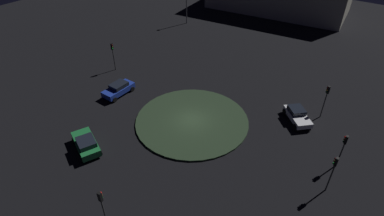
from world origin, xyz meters
name	(u,v)px	position (x,y,z in m)	size (l,w,h in m)	color
ground_plane	(192,121)	(0.00, 0.00, 0.00)	(118.52, 118.52, 0.00)	black
roundabout_island	(192,121)	(0.00, 0.00, 0.10)	(12.92, 12.92, 0.20)	#263823
car_green	(86,144)	(10.05, -6.03, 0.78)	(3.41, 4.69, 1.53)	#1E7238
car_blue	(119,89)	(0.93, -11.00, 0.80)	(4.26, 2.04, 1.53)	#1E38A5
car_white	(297,115)	(-7.21, 9.64, 0.76)	(4.11, 4.12, 1.46)	white
traffic_light_north	(344,145)	(-2.62, 15.36, 2.71)	(0.33, 0.38, 3.79)	#2D2D2D
traffic_light_north_near	(334,168)	(1.00, 15.41, 2.86)	(0.31, 0.36, 4.01)	#2D2D2D
traffic_light_northwest	(326,96)	(-9.47, 11.67, 2.99)	(0.38, 0.39, 4.20)	#2D2D2D
traffic_light_east	(102,202)	(14.72, 2.27, 2.79)	(0.37, 0.33, 3.91)	#2D2D2D
traffic_light_south	(113,51)	(-3.27, -16.21, 2.94)	(0.34, 0.38, 4.13)	#2D2D2D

